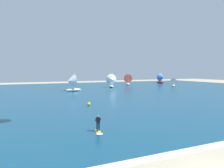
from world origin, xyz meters
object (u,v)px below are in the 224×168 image
at_px(sailboat_leading, 174,82).
at_px(sailboat_near_shore, 128,79).
at_px(marker_buoy, 89,104).
at_px(kitesurfer, 98,126).
at_px(sailboat_mid_left, 111,81).
at_px(sailboat_outermost, 161,78).
at_px(sailboat_mid_right, 71,83).

xyz_separation_m(sailboat_leading, sailboat_near_shore, (-11.84, 14.67, 0.71)).
xyz_separation_m(sailboat_near_shore, marker_buoy, (-32.35, -44.34, -1.98)).
bearing_deg(kitesurfer, sailboat_mid_left, 63.97).
xyz_separation_m(kitesurfer, sailboat_mid_left, (24.40, 49.96, 1.83)).
bearing_deg(marker_buoy, kitesurfer, -105.38).
xyz_separation_m(sailboat_outermost, marker_buoy, (-51.40, -46.63, -2.19)).
relative_size(sailboat_leading, sailboat_mid_left, 0.65).
relative_size(kitesurfer, sailboat_near_shore, 0.41).
height_order(kitesurfer, sailboat_near_shore, sailboat_near_shore).
height_order(sailboat_outermost, marker_buoy, sailboat_outermost).
height_order(sailboat_mid_right, sailboat_outermost, sailboat_mid_right).
relative_size(sailboat_mid_right, marker_buoy, 9.52).
xyz_separation_m(sailboat_outermost, sailboat_near_shore, (-19.05, -2.29, -0.20)).
bearing_deg(sailboat_outermost, sailboat_mid_right, -156.72).
height_order(sailboat_leading, sailboat_near_shore, sailboat_near_shore).
bearing_deg(kitesurfer, sailboat_near_shore, 58.61).
bearing_deg(sailboat_leading, sailboat_outermost, 66.96).
height_order(sailboat_mid_right, marker_buoy, sailboat_mid_right).
bearing_deg(sailboat_near_shore, sailboat_mid_left, -140.39).
height_order(sailboat_mid_left, sailboat_outermost, sailboat_outermost).
xyz_separation_m(sailboat_mid_right, marker_buoy, (-3.56, -26.05, -2.27)).
height_order(kitesurfer, sailboat_mid_left, sailboat_mid_left).
bearing_deg(sailboat_outermost, sailboat_leading, -113.04).
bearing_deg(kitesurfer, sailboat_outermost, 48.23).
height_order(sailboat_outermost, sailboat_near_shore, sailboat_outermost).
height_order(sailboat_leading, sailboat_mid_left, sailboat_mid_left).
bearing_deg(sailboat_mid_right, sailboat_mid_left, 26.20).
distance_m(kitesurfer, sailboat_mid_left, 55.63).
xyz_separation_m(kitesurfer, marker_buoy, (4.34, 15.78, -0.31)).
height_order(sailboat_leading, sailboat_outermost, sailboat_outermost).
bearing_deg(sailboat_near_shore, sailboat_leading, -51.10).
height_order(kitesurfer, sailboat_outermost, sailboat_outermost).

